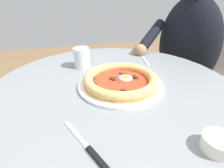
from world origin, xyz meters
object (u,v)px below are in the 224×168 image
dining_table (113,120)px  diner_person (182,75)px  water_glass (82,59)px  fork_utensil (145,60)px  pizza_on_plate (121,81)px  steak_knife (90,150)px  cafe_chair_diner (190,71)px  ramekin_capers (219,143)px

dining_table → diner_person: 0.65m
water_glass → dining_table: bearing=24.6°
fork_utensil → pizza_on_plate: bearing=-40.8°
steak_knife → fork_utensil: size_ratio=1.07×
fork_utensil → cafe_chair_diner: cafe_chair_diner is taller
dining_table → pizza_on_plate: bearing=58.7°
pizza_on_plate → fork_utensil: (-0.22, 0.19, -0.02)m
cafe_chair_diner → fork_utensil: bearing=-64.7°
pizza_on_plate → water_glass: 0.24m
fork_utensil → cafe_chair_diner: (-0.22, 0.46, -0.21)m
water_glass → fork_utensil: (-0.01, 0.30, -0.04)m
diner_person → fork_utensil: bearing=-67.2°
steak_knife → cafe_chair_diner: size_ratio=0.21×
dining_table → pizza_on_plate: size_ratio=2.94×
dining_table → steak_knife: size_ratio=5.12×
dining_table → pizza_on_plate: (0.01, 0.02, 0.18)m
diner_person → dining_table: bearing=-57.6°
steak_knife → ramekin_capers: ramekin_capers is taller
water_glass → cafe_chair_diner: 0.83m
pizza_on_plate → diner_person: 0.67m
water_glass → pizza_on_plate: bearing=28.1°
pizza_on_plate → diner_person: bearing=124.6°
fork_utensil → diner_person: 0.41m
dining_table → steak_knife: (0.28, -0.13, 0.17)m
dining_table → cafe_chair_diner: size_ratio=1.07×
dining_table → water_glass: 0.30m
pizza_on_plate → water_glass: water_glass is taller
ramekin_capers → cafe_chair_diner: bearing=145.7°
fork_utensil → cafe_chair_diner: 0.55m
dining_table → diner_person: size_ratio=0.76×
fork_utensil → diner_person: diner_person is taller
pizza_on_plate → steak_knife: pizza_on_plate is taller
ramekin_capers → cafe_chair_diner: size_ratio=0.09×
pizza_on_plate → ramekin_capers: (0.33, 0.12, -0.00)m
water_glass → diner_person: (-0.15, 0.64, -0.23)m
fork_utensil → water_glass: bearing=-88.3°
pizza_on_plate → water_glass: bearing=-151.9°
pizza_on_plate → steak_knife: 0.31m
water_glass → steak_knife: 0.48m
dining_table → water_glass: (-0.20, -0.09, 0.20)m
water_glass → fork_utensil: water_glass is taller
fork_utensil → cafe_chair_diner: bearing=115.3°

